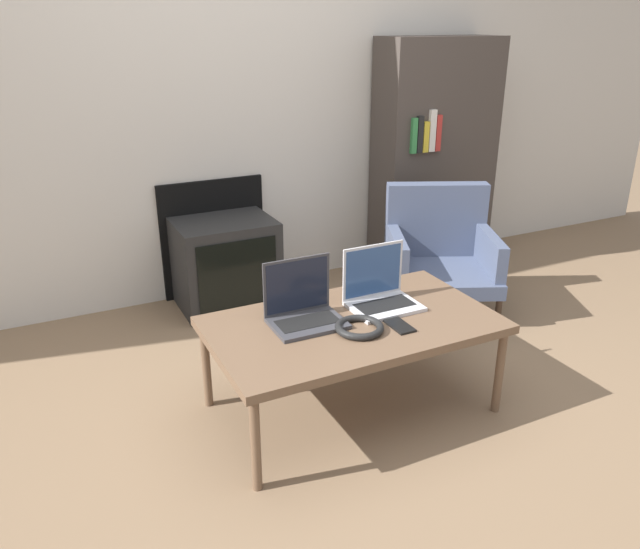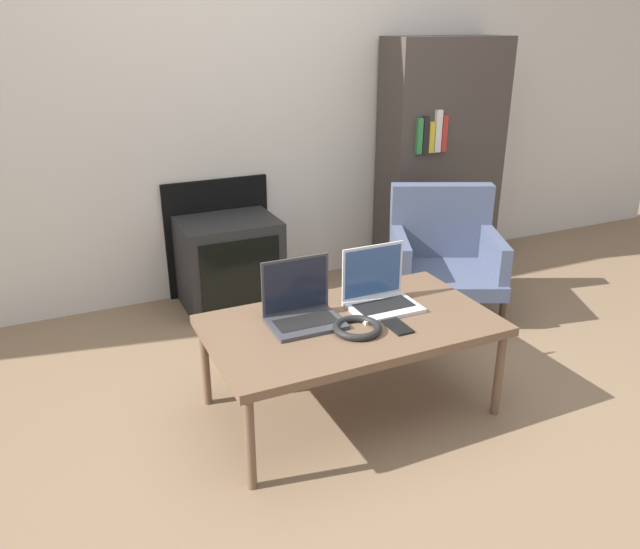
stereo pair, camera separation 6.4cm
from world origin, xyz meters
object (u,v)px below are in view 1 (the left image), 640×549
(laptop_left, at_px, (303,308))
(armchair, at_px, (439,249))
(phone, at_px, (400,326))
(headphones, at_px, (359,327))
(laptop_right, at_px, (380,292))
(tv, at_px, (226,264))

(laptop_left, relative_size, armchair, 0.39)
(phone, relative_size, armchair, 0.18)
(headphones, distance_m, phone, 0.17)
(laptop_left, xyz_separation_m, headphones, (0.16, -0.17, -0.05))
(laptop_right, height_order, phone, laptop_right)
(tv, bearing_deg, headphones, -84.93)
(headphones, xyz_separation_m, tv, (-0.12, 1.32, -0.17))
(laptop_left, xyz_separation_m, tv, (0.04, 1.15, -0.22))
(phone, height_order, armchair, armchair)
(laptop_left, height_order, laptop_right, same)
(laptop_left, xyz_separation_m, phone, (0.32, -0.22, -0.06))
(laptop_right, bearing_deg, phone, -99.97)
(laptop_right, bearing_deg, armchair, 38.51)
(phone, bearing_deg, laptop_left, 146.00)
(phone, bearing_deg, laptop_right, 80.09)
(laptop_right, height_order, armchair, armchair)
(phone, height_order, tv, tv)
(phone, distance_m, tv, 1.40)
(phone, xyz_separation_m, armchair, (0.82, 0.84, -0.08))
(armchair, bearing_deg, headphones, -116.27)
(armchair, bearing_deg, phone, -109.71)
(headphones, xyz_separation_m, armchair, (0.98, 0.79, -0.09))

